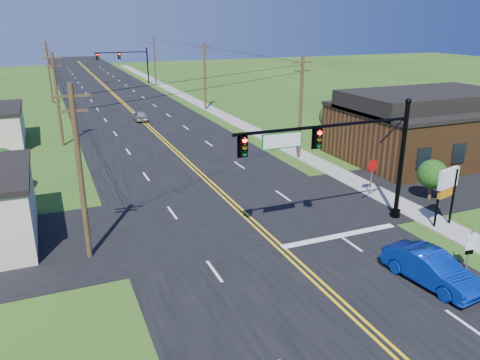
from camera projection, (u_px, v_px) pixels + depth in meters
name	position (u px, v px, depth m)	size (l,w,h in m)	color
ground	(355.00, 321.00, 19.25)	(260.00, 260.00, 0.00)	#274E16
road_main	(132.00, 112.00, 62.88)	(16.00, 220.00, 0.04)	black
road_cross	(242.00, 215.00, 29.72)	(70.00, 10.00, 0.04)	black
sidewalk	(232.00, 120.00, 57.99)	(2.00, 160.00, 0.08)	gray
signal_mast_main	(340.00, 152.00, 26.28)	(11.30, 0.60, 7.48)	black
signal_mast_far	(125.00, 60.00, 89.22)	(10.98, 0.60, 7.48)	black
brick_building	(423.00, 132.00, 41.51)	(14.20, 11.20, 4.70)	#543318
utility_pole_left_a	(80.00, 171.00, 22.98)	(1.80, 0.28, 9.00)	#362818
utility_pole_left_b	(57.00, 98.00, 44.80)	(1.80, 0.28, 9.00)	#362818
utility_pole_left_c	(49.00, 71.00, 68.36)	(1.80, 0.28, 9.00)	#362818
utility_pole_right_a	(301.00, 106.00, 40.51)	(1.80, 0.28, 9.00)	#362818
utility_pole_right_b	(205.00, 75.00, 63.20)	(1.80, 0.28, 9.00)	#362818
utility_pole_right_c	(155.00, 59.00, 89.38)	(1.80, 0.28, 9.00)	#362818
tree_right_back	(334.00, 116.00, 46.95)	(3.00, 3.00, 4.10)	#362818
shrub_corner	(432.00, 174.00, 31.70)	(2.00, 2.00, 2.86)	#362818
tree_left	(2.00, 165.00, 32.63)	(2.40, 2.40, 3.37)	#362818
blue_car	(431.00, 269.00, 21.75)	(1.65, 4.73, 1.56)	#062896
distant_car	(140.00, 116.00, 57.36)	(1.43, 3.56, 1.21)	#A4A3A8
route_sign	(470.00, 246.00, 22.85)	(0.55, 0.13, 2.20)	slate
stop_sign	(372.00, 169.00, 32.73)	(0.91, 0.17, 2.58)	slate
pylon_sign	(448.00, 185.00, 27.35)	(1.77, 0.67, 3.62)	black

